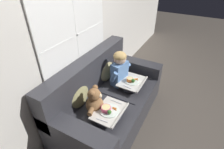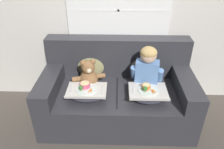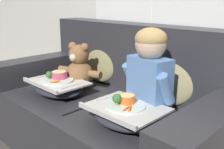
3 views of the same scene
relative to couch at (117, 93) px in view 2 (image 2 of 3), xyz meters
name	(u,v)px [view 2 (image 2 of 3)]	position (x,y,z in m)	size (l,w,h in m)	color
ground_plane	(117,116)	(0.00, -0.07, -0.35)	(14.00, 14.00, 0.00)	#4C443D
wall_back_with_window	(118,9)	(0.00, 0.49, 0.95)	(8.00, 0.08, 2.60)	beige
couch	(117,93)	(0.00, 0.00, 0.00)	(1.86, 0.98, 0.98)	#2D2D33
throw_pillow_behind_child	(145,64)	(0.36, 0.22, 0.30)	(0.41, 0.20, 0.43)	tan
throw_pillow_behind_teddy	(91,64)	(-0.36, 0.22, 0.30)	(0.38, 0.19, 0.40)	#898456
child_figure	(147,67)	(0.35, -0.03, 0.41)	(0.41, 0.22, 0.55)	#5B84BC
teddy_bear	(89,76)	(-0.35, -0.03, 0.27)	(0.41, 0.30, 0.38)	brown
lap_tray_child	(148,94)	(0.35, -0.24, 0.17)	(0.44, 0.35, 0.19)	#2D2D38
lap_tray_teddy	(87,93)	(-0.36, -0.24, 0.17)	(0.46, 0.33, 0.18)	#2D2D38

